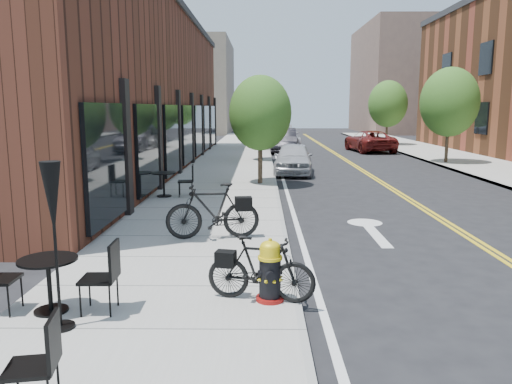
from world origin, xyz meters
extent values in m
plane|color=black|center=(0.00, 0.00, 0.00)|extent=(120.00, 120.00, 0.00)
cube|color=#9E9B93|center=(-2.00, 10.00, 0.06)|extent=(4.00, 70.00, 0.12)
cube|color=#412015|center=(-6.50, 14.00, 3.50)|extent=(5.00, 28.00, 7.00)
cube|color=#726656|center=(-8.00, 48.00, 5.00)|extent=(8.00, 14.00, 10.00)
cube|color=brown|center=(16.00, 50.00, 6.00)|extent=(10.00, 16.00, 12.00)
cylinder|color=#382B1E|center=(-0.60, 9.00, 0.93)|extent=(0.16, 0.16, 1.61)
ellipsoid|color=#36611E|center=(-0.60, 9.00, 2.61)|extent=(2.20, 2.20, 2.64)
cylinder|color=#382B1E|center=(-0.60, 17.00, 0.96)|extent=(0.16, 0.16, 1.68)
ellipsoid|color=#36611E|center=(-0.60, 17.00, 2.72)|extent=(2.30, 2.30, 2.76)
cylinder|color=#382B1E|center=(-0.60, 25.00, 0.91)|extent=(0.16, 0.16, 1.57)
ellipsoid|color=#36611E|center=(-0.60, 25.00, 2.54)|extent=(2.10, 2.10, 2.52)
cylinder|color=#382B1E|center=(-0.60, 33.00, 0.98)|extent=(0.16, 0.16, 1.71)
ellipsoid|color=#36611E|center=(-0.60, 33.00, 2.79)|extent=(2.40, 2.40, 2.88)
cylinder|color=#382B1E|center=(8.60, 16.00, 1.03)|extent=(0.16, 0.16, 1.82)
ellipsoid|color=#36611E|center=(8.60, 16.00, 3.06)|extent=(2.80, 2.80, 3.36)
cylinder|color=#382B1E|center=(8.60, 28.00, 1.03)|extent=(0.16, 0.16, 1.82)
ellipsoid|color=#36611E|center=(8.60, 28.00, 3.06)|extent=(2.80, 2.80, 3.36)
cylinder|color=maroon|center=(-0.44, -2.07, 0.15)|extent=(0.51, 0.51, 0.06)
cylinder|color=black|center=(-0.44, -2.07, 0.44)|extent=(0.40, 0.40, 0.59)
cylinder|color=yellow|center=(-0.44, -2.07, 0.75)|extent=(0.45, 0.45, 0.04)
cylinder|color=yellow|center=(-0.44, -2.07, 0.82)|extent=(0.38, 0.38, 0.14)
ellipsoid|color=yellow|center=(-0.44, -2.07, 0.90)|extent=(0.37, 0.37, 0.17)
cylinder|color=yellow|center=(-0.44, -2.07, 0.99)|extent=(0.06, 0.06, 0.06)
imported|color=black|center=(-1.56, 1.30, 0.70)|extent=(1.98, 0.79, 1.16)
imported|color=black|center=(-0.56, -2.07, 0.58)|extent=(1.60, 0.75, 0.93)
cylinder|color=black|center=(-3.36, -2.49, 0.14)|extent=(0.45, 0.45, 0.03)
cylinder|color=black|center=(-3.36, -2.49, 0.48)|extent=(0.06, 0.06, 0.70)
cylinder|color=black|center=(-3.36, -2.49, 0.84)|extent=(0.78, 0.78, 0.03)
cylinder|color=black|center=(-3.53, 6.22, 0.14)|extent=(0.49, 0.49, 0.03)
cylinder|color=black|center=(-3.53, 6.22, 0.48)|extent=(0.07, 0.07, 0.71)
cylinder|color=black|center=(-3.53, 6.22, 0.84)|extent=(0.84, 0.84, 0.03)
cylinder|color=black|center=(-3.03, -2.98, 0.14)|extent=(0.33, 0.33, 0.04)
cylinder|color=black|center=(-3.03, -2.98, 1.14)|extent=(0.04, 0.04, 1.99)
cone|color=black|center=(-3.03, -2.98, 1.74)|extent=(0.24, 0.24, 0.88)
imported|color=#A9ABB2|center=(0.80, 12.45, 0.67)|extent=(1.88, 4.03, 1.34)
imported|color=black|center=(0.80, 22.83, 0.76)|extent=(1.65, 4.62, 1.52)
imported|color=#ADACB1|center=(0.80, 25.55, 0.81)|extent=(2.46, 5.67, 1.62)
imported|color=maroon|center=(6.36, 23.34, 0.68)|extent=(2.80, 5.10, 1.35)
camera|label=1|loc=(-0.56, -8.74, 2.80)|focal=35.00mm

